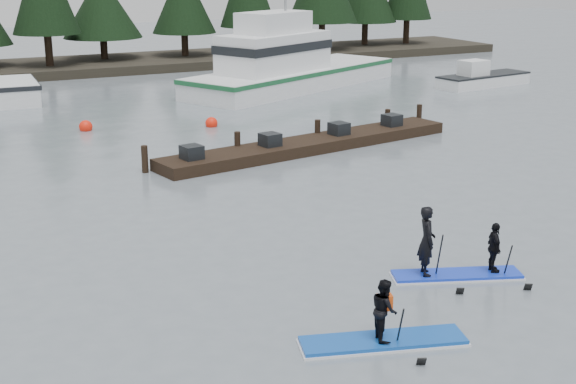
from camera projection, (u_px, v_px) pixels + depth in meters
name	position (u px, v px, depth m)	size (l,w,h in m)	color
ground	(408.00, 306.00, 18.07)	(160.00, 160.00, 0.00)	slate
far_shore	(47.00, 68.00, 53.93)	(70.00, 8.00, 0.60)	#2D281E
treeline	(48.00, 73.00, 54.01)	(60.00, 4.00, 8.00)	black
fishing_boat_medium	(289.00, 78.00, 47.31)	(15.56, 10.27, 8.92)	white
skiff	(483.00, 80.00, 48.31)	(6.21, 1.86, 0.73)	white
floating_dock	(310.00, 145.00, 32.48)	(13.52, 1.80, 0.45)	black
buoy_c	(336.00, 87.00, 48.19)	(0.56, 0.56, 0.56)	#FF210C
buoy_b	(86.00, 130.00, 36.18)	(0.60, 0.60, 0.60)	#FF210C
buoy_d	(212.00, 127.00, 37.00)	(0.57, 0.57, 0.57)	#FF210C
paddleboard_solo	(384.00, 324.00, 16.17)	(3.47, 1.77, 1.85)	#124AAB
paddleboard_duo	(454.00, 252.00, 19.50)	(3.21, 1.93, 2.31)	#1636D0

